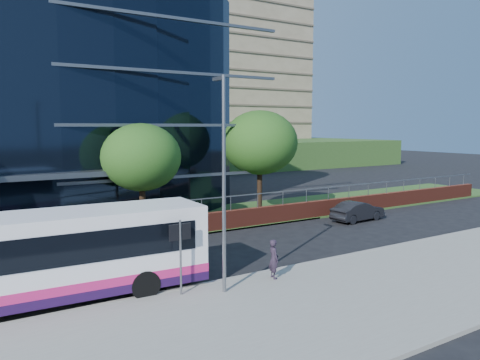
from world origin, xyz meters
TOP-DOWN VIEW (x-y plane):
  - ground at (0.00, 0.00)m, footprint 200.00×200.00m
  - kerb at (0.00, -1.00)m, footprint 80.00×0.25m
  - yellow_line_outer at (0.00, -0.80)m, footprint 80.00×0.08m
  - yellow_line_inner at (0.00, -0.65)m, footprint 80.00×0.08m
  - grass_verge at (24.00, 11.00)m, footprint 36.00×8.00m
  - retaining_wall at (20.00, 7.30)m, footprint 34.00×0.40m
  - apartment_block at (32.00, 57.21)m, footprint 60.00×42.00m
  - street_sign at (4.50, -1.59)m, footprint 0.85×0.09m
  - tree_far_c at (7.00, 9.00)m, footprint 4.62×4.62m
  - tree_far_d at (16.00, 10.00)m, footprint 5.28×5.28m
  - tree_dist_e at (24.00, 40.00)m, footprint 4.62×4.62m
  - tree_dist_f at (40.00, 42.00)m, footprint 4.29×4.29m
  - streetlight_east at (6.00, -2.17)m, footprint 0.15×0.77m
  - city_bus at (0.01, 0.38)m, footprint 12.21×3.25m
  - parked_car at (20.62, 5.08)m, footprint 4.11×1.66m
  - pedestrian at (8.50, -1.91)m, footprint 0.49×0.65m

SIDE VIEW (x-z plane):
  - ground at x=0.00m, z-range 0.00..0.00m
  - yellow_line_outer at x=0.00m, z-range 0.00..0.01m
  - yellow_line_inner at x=0.00m, z-range 0.00..0.01m
  - grass_verge at x=24.00m, z-range 0.00..0.12m
  - kerb at x=0.00m, z-range 0.00..0.16m
  - retaining_wall at x=20.00m, z-range -0.44..1.67m
  - parked_car at x=20.62m, z-range 0.00..1.33m
  - pedestrian at x=8.50m, z-range 0.15..1.76m
  - city_bus at x=0.01m, z-range 0.10..3.38m
  - street_sign at x=4.50m, z-range 0.75..3.55m
  - tree_dist_f at x=40.00m, z-range 1.19..7.23m
  - streetlight_east at x=6.00m, z-range 0.44..8.44m
  - tree_far_c at x=7.00m, z-range 1.28..7.79m
  - tree_dist_e at x=24.00m, z-range 1.28..7.79m
  - tree_far_d at x=16.00m, z-range 1.47..8.91m
  - apartment_block at x=32.00m, z-range -3.89..26.11m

